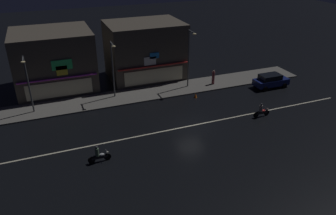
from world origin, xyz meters
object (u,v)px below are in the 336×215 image
at_px(streetlamp_mid, 113,65).
at_px(motorcycle_following, 99,155).
at_px(streetlamp_west, 27,80).
at_px(pedestrian_on_sidewalk, 213,78).
at_px(traffic_cone, 196,95).
at_px(streetlamp_east, 189,54).
at_px(motorcycle_lead, 261,111).
at_px(parked_car_near_kerb, 271,80).

distance_m(streetlamp_mid, motorcycle_following, 12.68).
bearing_deg(streetlamp_west, pedestrian_on_sidewalk, 0.22).
height_order(streetlamp_mid, traffic_cone, streetlamp_mid).
bearing_deg(streetlamp_mid, streetlamp_west, -175.49).
height_order(streetlamp_west, streetlamp_east, streetlamp_east).
xyz_separation_m(motorcycle_lead, traffic_cone, (-4.26, 6.60, -0.36)).
height_order(parked_car_near_kerb, motorcycle_lead, parked_car_near_kerb).
relative_size(streetlamp_east, traffic_cone, 12.72).
distance_m(motorcycle_lead, motorcycle_following, 17.03).
height_order(streetlamp_mid, motorcycle_following, streetlamp_mid).
xyz_separation_m(motorcycle_lead, motorcycle_following, (-16.94, -1.72, 0.00)).
bearing_deg(streetlamp_mid, traffic_cone, -20.39).
bearing_deg(traffic_cone, motorcycle_following, -146.72).
bearing_deg(motorcycle_lead, streetlamp_east, -68.13).
distance_m(streetlamp_east, parked_car_near_kerb, 10.70).
height_order(pedestrian_on_sidewalk, motorcycle_following, pedestrian_on_sidewalk).
relative_size(streetlamp_east, parked_car_near_kerb, 1.63).
bearing_deg(streetlamp_mid, streetlamp_east, -2.05).
relative_size(motorcycle_lead, traffic_cone, 3.45).
distance_m(streetlamp_mid, parked_car_near_kerb, 19.24).
xyz_separation_m(streetlamp_east, motorcycle_following, (-13.09, -11.22, -3.64)).
distance_m(pedestrian_on_sidewalk, motorcycle_following, 19.67).
distance_m(parked_car_near_kerb, motorcycle_following, 23.93).
relative_size(streetlamp_west, parked_car_near_kerb, 1.41).
bearing_deg(motorcycle_following, motorcycle_lead, -178.41).
height_order(streetlamp_west, traffic_cone, streetlamp_west).
height_order(streetlamp_west, parked_car_near_kerb, streetlamp_west).
distance_m(streetlamp_west, streetlamp_mid, 8.82).
height_order(pedestrian_on_sidewalk, traffic_cone, pedestrian_on_sidewalk).
height_order(streetlamp_east, pedestrian_on_sidewalk, streetlamp_east).
xyz_separation_m(pedestrian_on_sidewalk, traffic_cone, (-3.66, -2.61, -0.72)).
bearing_deg(streetlamp_east, traffic_cone, -98.06).
xyz_separation_m(motorcycle_following, traffic_cone, (12.68, 8.33, -0.36)).
distance_m(streetlamp_east, motorcycle_lead, 10.88).
relative_size(streetlamp_west, motorcycle_following, 3.19).
bearing_deg(traffic_cone, motorcycle_lead, -57.18).
distance_m(streetlamp_mid, streetlamp_east, 9.08).
relative_size(pedestrian_on_sidewalk, motorcycle_following, 0.97).
bearing_deg(parked_car_near_kerb, motorcycle_following, 18.95).
xyz_separation_m(streetlamp_mid, parked_car_near_kerb, (18.60, -3.77, -3.12)).
relative_size(streetlamp_west, motorcycle_lead, 3.19).
distance_m(streetlamp_east, pedestrian_on_sidewalk, 4.63).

